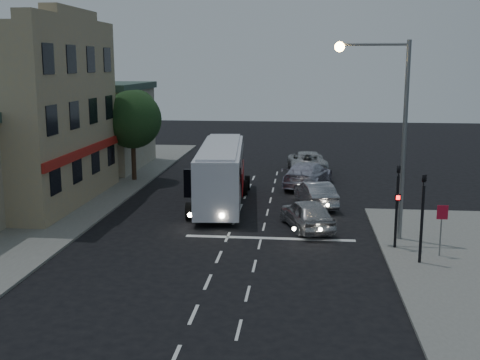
# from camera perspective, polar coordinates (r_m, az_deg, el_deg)

# --- Properties ---
(ground) EXTENTS (120.00, 120.00, 0.00)m
(ground) POSITION_cam_1_polar(r_m,az_deg,el_deg) (26.75, -1.72, -6.63)
(ground) COLOR black
(sidewalk_far) EXTENTS (12.00, 50.00, 0.12)m
(sidewalk_far) POSITION_cam_1_polar(r_m,az_deg,el_deg) (37.96, -19.87, -1.89)
(sidewalk_far) COLOR slate
(sidewalk_far) RESTS_ON ground
(road_markings) EXTENTS (8.00, 30.55, 0.01)m
(road_markings) POSITION_cam_1_polar(r_m,az_deg,el_deg) (29.77, 1.59, -4.78)
(road_markings) COLOR silver
(road_markings) RESTS_ON ground
(tour_bus) EXTENTS (3.28, 11.46, 3.47)m
(tour_bus) POSITION_cam_1_polar(r_m,az_deg,el_deg) (35.06, -1.81, 0.77)
(tour_bus) COLOR silver
(tour_bus) RESTS_ON ground
(car_suv) EXTENTS (3.07, 4.82, 1.53)m
(car_suv) POSITION_cam_1_polar(r_m,az_deg,el_deg) (29.97, 6.37, -3.24)
(car_suv) COLOR #ADADB1
(car_suv) RESTS_ON ground
(car_sedan_a) EXTENTS (2.57, 4.69, 1.47)m
(car_sedan_a) POSITION_cam_1_polar(r_m,az_deg,el_deg) (34.76, 7.17, -1.32)
(car_sedan_a) COLOR #97969D
(car_sedan_a) RESTS_ON ground
(car_sedan_b) EXTENTS (3.75, 6.18, 1.68)m
(car_sedan_b) POSITION_cam_1_polar(r_m,az_deg,el_deg) (40.25, 6.44, 0.54)
(car_sedan_b) COLOR #B9B7C9
(car_sedan_b) RESTS_ON ground
(car_sedan_c) EXTENTS (3.17, 6.09, 1.64)m
(car_sedan_c) POSITION_cam_1_polar(r_m,az_deg,el_deg) (45.50, 6.38, 1.73)
(car_sedan_c) COLOR #ACACAE
(car_sedan_c) RESTS_ON ground
(traffic_signal_main) EXTENTS (0.25, 0.35, 4.10)m
(traffic_signal_main) POSITION_cam_1_polar(r_m,az_deg,el_deg) (26.97, 14.70, -1.53)
(traffic_signal_main) COLOR black
(traffic_signal_main) RESTS_ON sidewalk_near
(traffic_signal_side) EXTENTS (0.18, 0.15, 4.10)m
(traffic_signal_side) POSITION_cam_1_polar(r_m,az_deg,el_deg) (25.19, 16.93, -2.52)
(traffic_signal_side) COLOR black
(traffic_signal_side) RESTS_ON sidewalk_near
(regulatory_sign) EXTENTS (0.45, 0.12, 2.20)m
(regulatory_sign) POSITION_cam_1_polar(r_m,az_deg,el_deg) (26.51, 18.57, -3.79)
(regulatory_sign) COLOR slate
(regulatory_sign) RESTS_ON sidewalk_near
(streetlight) EXTENTS (3.32, 0.44, 9.00)m
(streetlight) POSITION_cam_1_polar(r_m,az_deg,el_deg) (27.84, 14.07, 5.79)
(streetlight) COLOR slate
(streetlight) RESTS_ON sidewalk_near
(main_building) EXTENTS (10.12, 12.00, 11.00)m
(main_building) POSITION_cam_1_polar(r_m,az_deg,el_deg) (37.65, -21.70, 5.75)
(main_building) COLOR tan
(main_building) RESTS_ON sidewalk_far
(low_building_north) EXTENTS (9.40, 9.40, 6.50)m
(low_building_north) POSITION_cam_1_polar(r_m,az_deg,el_deg) (48.56, -14.55, 5.09)
(low_building_north) COLOR gray
(low_building_north) RESTS_ON sidewalk_far
(street_tree) EXTENTS (4.00, 4.00, 6.20)m
(street_tree) POSITION_cam_1_polar(r_m,az_deg,el_deg) (42.09, -10.18, 5.92)
(street_tree) COLOR black
(street_tree) RESTS_ON sidewalk_far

